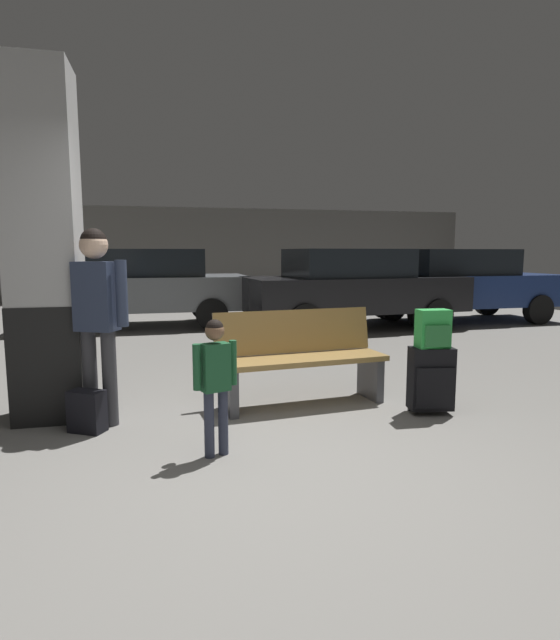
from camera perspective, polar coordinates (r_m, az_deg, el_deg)
ground_plane at (r=7.24m, az=-6.77°, el=-4.40°), size 18.00×18.00×0.10m
garage_back_wall at (r=15.92m, az=-10.27°, el=7.26°), size 18.00×0.12×2.80m
structural_pillar at (r=4.80m, az=-24.82°, el=7.29°), size 0.57×0.57×2.98m
bench at (r=4.88m, az=2.28°, el=-4.26°), size 1.65×0.71×0.89m
suitcase at (r=4.77m, az=16.55°, el=-6.34°), size 0.41×0.28×0.60m
backpack_bright at (r=4.69m, az=16.76°, el=-0.99°), size 0.29×0.20×0.34m
child at (r=3.61m, az=-7.28°, el=-5.88°), size 0.32×0.19×0.98m
adult at (r=4.45m, az=-19.84°, el=1.55°), size 0.51×0.32×1.64m
backpack_dark_floor at (r=4.46m, az=-20.72°, el=-9.54°), size 0.32×0.29×0.34m
parked_car_near at (r=9.76m, az=8.04°, el=3.73°), size 4.23×2.07×1.51m
parked_car_far at (r=10.31m, az=-15.14°, el=3.74°), size 4.12×1.83×1.51m
parked_car_side at (r=11.33m, az=19.30°, el=3.90°), size 4.16×1.92×1.51m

